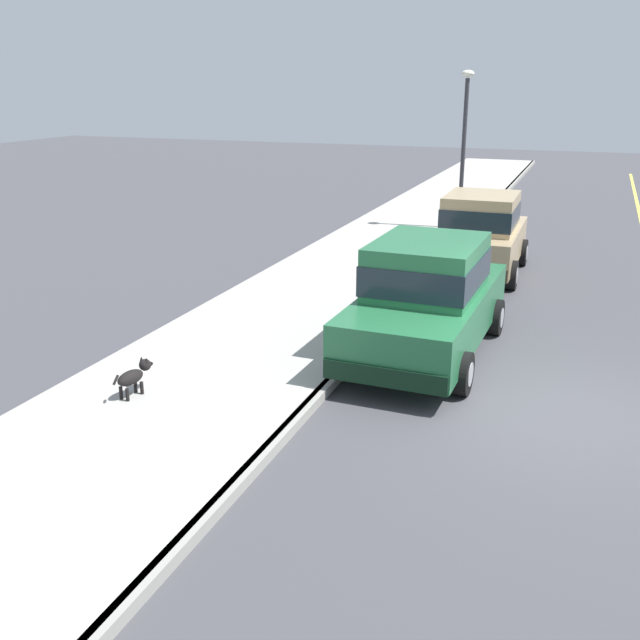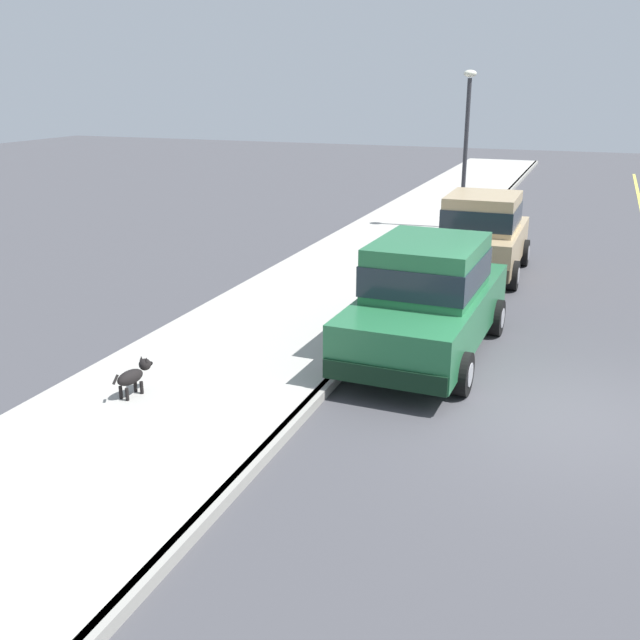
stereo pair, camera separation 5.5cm
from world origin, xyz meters
name	(u,v)px [view 1 (the left image)]	position (x,y,z in m)	size (l,w,h in m)	color
ground_plane	(559,415)	(0.00, 0.00, 0.00)	(80.00, 80.00, 0.00)	#424247
curb	(336,377)	(-3.20, 0.00, 0.07)	(0.16, 64.00, 0.14)	gray
sidewalk	(228,362)	(-5.00, 0.00, 0.07)	(3.60, 64.00, 0.14)	#A8A59E
car_green_sedan	(427,297)	(-2.22, 1.60, 0.98)	(2.13, 4.65, 1.92)	#23663D
car_tan_hatchback	(480,233)	(-2.23, 7.11, 0.98)	(1.98, 3.81, 1.88)	tan
dog_black	(134,375)	(-5.54, -1.73, 0.43)	(0.28, 0.75, 0.49)	black
street_lamp	(464,131)	(-3.55, 11.85, 2.91)	(0.36, 0.36, 4.42)	#2D2D33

